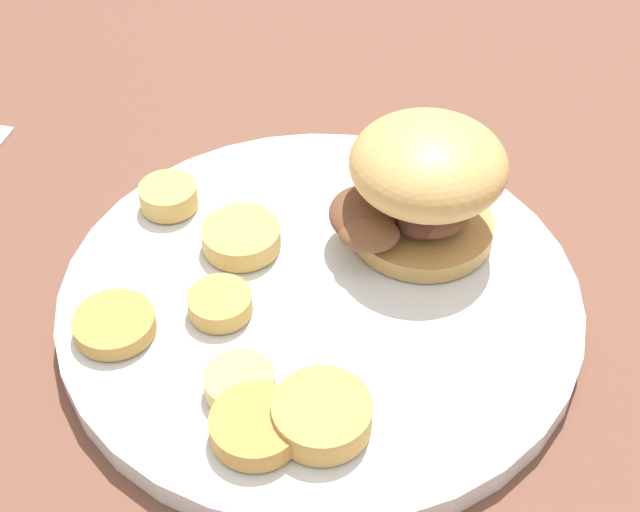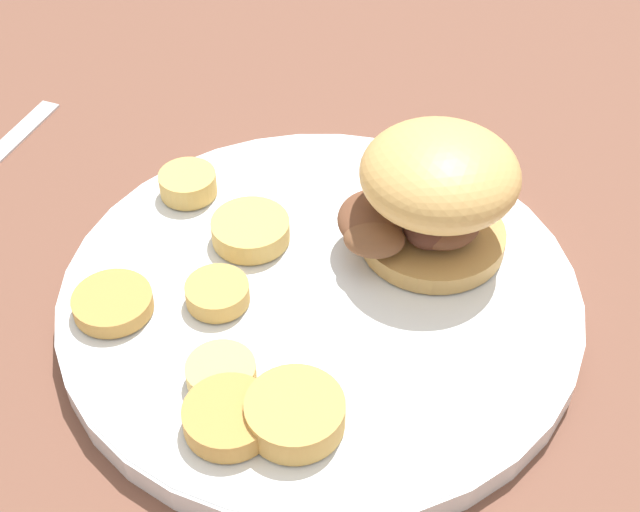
% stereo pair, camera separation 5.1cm
% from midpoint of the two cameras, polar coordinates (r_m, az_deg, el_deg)
% --- Properties ---
extents(ground_plane, '(4.00, 4.00, 0.00)m').
position_cam_midpoint_polar(ground_plane, '(0.54, 2.70, -3.46)').
color(ground_plane, brown).
extents(dinner_plate, '(0.31, 0.31, 0.02)m').
position_cam_midpoint_polar(dinner_plate, '(0.53, 2.74, -2.71)').
color(dinner_plate, white).
rests_on(dinner_plate, ground_plane).
extents(sandwich, '(0.11, 0.10, 0.08)m').
position_cam_midpoint_polar(sandwich, '(0.53, 10.24, 3.50)').
color(sandwich, tan).
rests_on(sandwich, dinner_plate).
extents(potato_round_0, '(0.05, 0.05, 0.01)m').
position_cam_midpoint_polar(potato_round_0, '(0.55, -1.85, 1.55)').
color(potato_round_0, tan).
rests_on(potato_round_0, dinner_plate).
extents(potato_round_1, '(0.04, 0.04, 0.01)m').
position_cam_midpoint_polar(potato_round_1, '(0.51, -3.79, -2.52)').
color(potato_round_1, tan).
rests_on(potato_round_1, dinner_plate).
extents(potato_round_2, '(0.05, 0.05, 0.01)m').
position_cam_midpoint_polar(potato_round_2, '(0.52, -10.42, -3.12)').
color(potato_round_2, '#BC8942').
rests_on(potato_round_2, dinner_plate).
extents(potato_round_3, '(0.05, 0.05, 0.02)m').
position_cam_midpoint_polar(potato_round_3, '(0.46, 1.62, -10.23)').
color(potato_round_3, tan).
rests_on(potato_round_3, dinner_plate).
extents(potato_round_4, '(0.04, 0.04, 0.01)m').
position_cam_midpoint_polar(potato_round_4, '(0.48, -3.30, -7.66)').
color(potato_round_4, '#DBB766').
rests_on(potato_round_4, dinner_plate).
extents(potato_round_5, '(0.04, 0.04, 0.02)m').
position_cam_midpoint_polar(potato_round_5, '(0.59, -6.02, 4.53)').
color(potato_round_5, tan).
rests_on(potato_round_5, dinner_plate).
extents(potato_round_6, '(0.05, 0.05, 0.01)m').
position_cam_midpoint_polar(potato_round_6, '(0.46, -2.66, -10.44)').
color(potato_round_6, '#BC8942').
rests_on(potato_round_6, dinner_plate).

